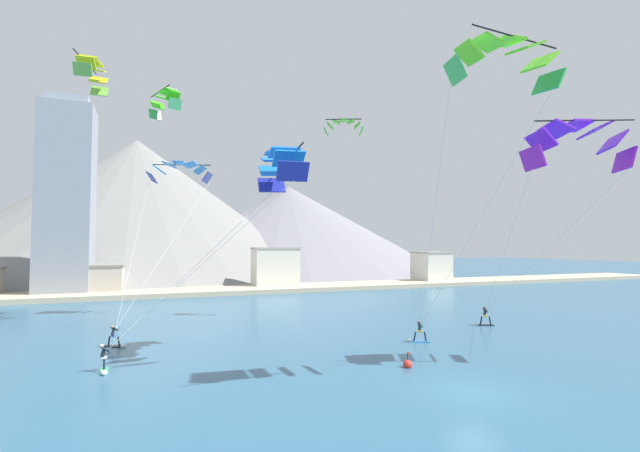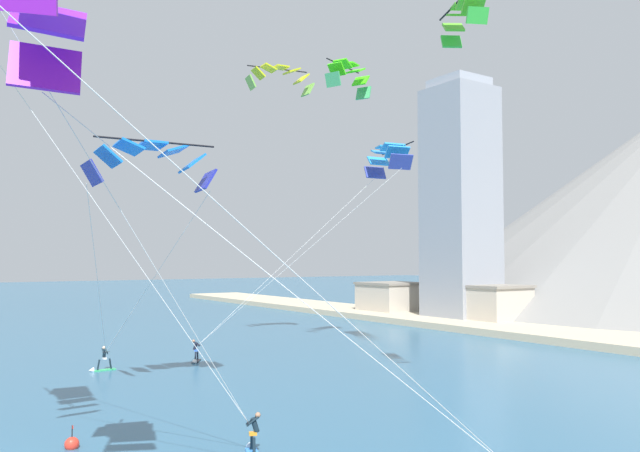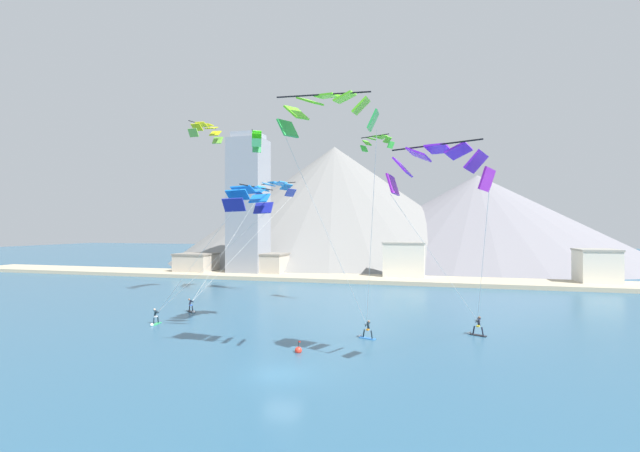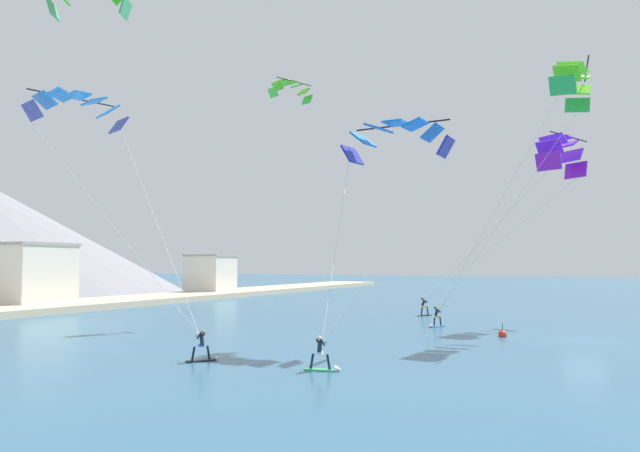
# 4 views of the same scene
# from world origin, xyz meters

# --- Properties ---
(kitesurfer_near_lead) EXTENTS (0.58, 1.77, 1.66)m
(kitesurfer_near_lead) POSITION_xyz_m (-17.27, 10.35, 0.45)
(kitesurfer_near_lead) COLOR #33B266
(kitesurfer_near_lead) RESTS_ON ground
(kitesurfer_near_trail) EXTENTS (1.77, 1.01, 1.65)m
(kitesurfer_near_trail) POSITION_xyz_m (3.96, 10.56, 0.45)
(kitesurfer_near_trail) COLOR #337FDB
(kitesurfer_near_trail) RESTS_ON ground
(kitesurfer_far_left) EXTENTS (1.67, 1.29, 1.65)m
(kitesurfer_far_left) POSITION_xyz_m (-17.10, 16.93, 0.45)
(kitesurfer_far_left) COLOR black
(kitesurfer_far_left) RESTS_ON ground
(parafoil_kite_near_lead) EXTENTS (11.34, 6.87, 12.31)m
(parafoil_kite_near_lead) POSITION_xyz_m (-6.94, 10.11, 12.62)
(parafoil_kite_near_lead) COLOR #202699
(parafoil_kite_far_left) EXTENTS (8.42, 15.57, 15.06)m
(parafoil_kite_far_left) POSITION_xyz_m (-12.26, 30.80, 15.40)
(parafoil_kite_far_left) COLOR #3641A1
(parafoil_kite_distant_high_outer) EXTENTS (4.15, 2.74, 1.67)m
(parafoil_kite_distant_high_outer) POSITION_xyz_m (3.47, 22.75, 19.80)
(parafoil_kite_distant_high_outer) COLOR green
(parafoil_kite_distant_low_drift) EXTENTS (2.30, 6.03, 2.28)m
(parafoil_kite_distant_low_drift) POSITION_xyz_m (-20.18, 25.62, 23.07)
(parafoil_kite_distant_low_drift) COLOR #74B844
(parafoil_kite_distant_mid_solo) EXTENTS (3.14, 5.22, 2.36)m
(parafoil_kite_distant_mid_solo) POSITION_xyz_m (-13.93, 28.33, 22.07)
(parafoil_kite_distant_mid_solo) COLOR #41A863
(race_marker_buoy) EXTENTS (0.56, 0.56, 1.02)m
(race_marker_buoy) POSITION_xyz_m (-0.48, 4.97, 0.16)
(race_marker_buoy) COLOR red
(race_marker_buoy) RESTS_ON ground
(shore_building_quay_east) EXTENTS (10.02, 6.52, 4.52)m
(shore_building_quay_east) POSITION_xyz_m (-23.79, 54.38, 2.27)
(shore_building_quay_east) COLOR #B7AD9E
(shore_building_quay_east) RESTS_ON ground
(shore_building_quay_west) EXTENTS (7.41, 7.19, 4.36)m
(shore_building_quay_west) POSITION_xyz_m (-37.97, 53.04, 2.19)
(shore_building_quay_west) COLOR #B7AD9E
(shore_building_quay_west) RESTS_ON ground
(highrise_tower) EXTENTS (7.00, 7.00, 29.00)m
(highrise_tower) POSITION_xyz_m (-26.72, 54.19, 14.29)
(highrise_tower) COLOR gray
(highrise_tower) RESTS_ON ground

